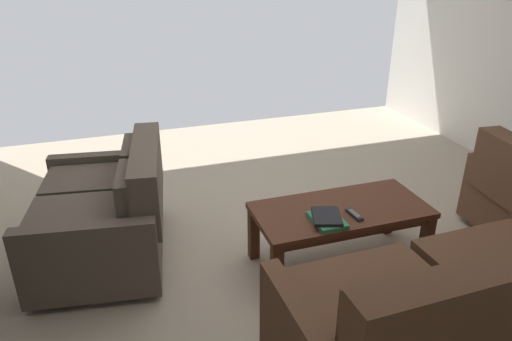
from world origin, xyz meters
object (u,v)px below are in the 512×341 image
at_px(sofa_main, 454,314).
at_px(tv_remote, 354,214).
at_px(book_stack, 327,219).
at_px(loveseat_near, 108,213).
at_px(coffee_table, 340,216).

distance_m(sofa_main, tv_remote, 0.93).
bearing_deg(sofa_main, book_stack, -73.44).
bearing_deg(book_stack, sofa_main, 106.56).
xyz_separation_m(loveseat_near, coffee_table, (-1.52, 0.58, 0.02)).
xyz_separation_m(sofa_main, book_stack, (0.27, -0.91, 0.09)).
height_order(sofa_main, loveseat_near, sofa_main).
bearing_deg(book_stack, loveseat_near, -28.36).
height_order(sofa_main, tv_remote, sofa_main).
xyz_separation_m(coffee_table, book_stack, (0.18, 0.14, 0.09)).
xyz_separation_m(sofa_main, coffee_table, (0.09, -1.06, -0.00)).
bearing_deg(sofa_main, coffee_table, -85.00).
relative_size(coffee_table, tv_remote, 7.34).
relative_size(coffee_table, book_stack, 4.35).
distance_m(sofa_main, loveseat_near, 2.30).
bearing_deg(tv_remote, loveseat_near, -24.53).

